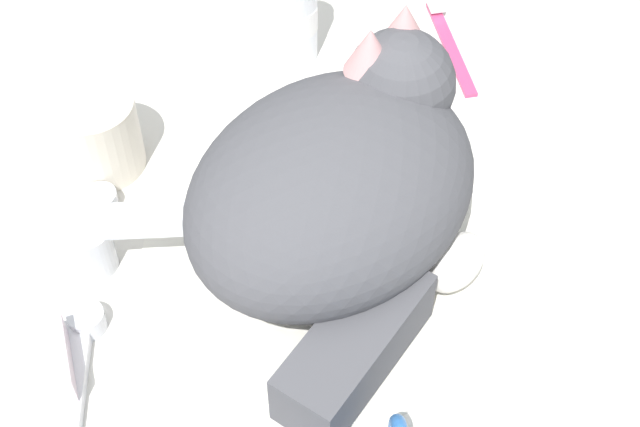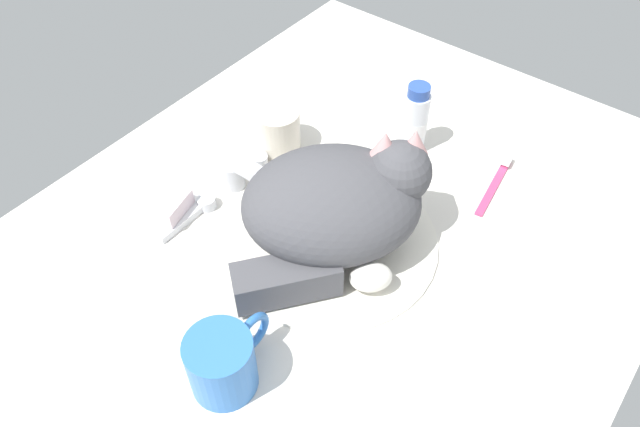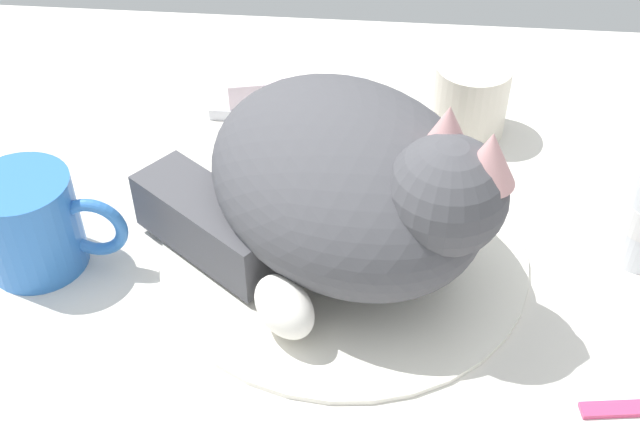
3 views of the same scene
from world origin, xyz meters
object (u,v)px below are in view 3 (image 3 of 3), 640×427
cat (348,186)px  soap_bar (257,84)px  rinse_cup (470,99)px  faucet (356,110)px  coffee_mug (33,224)px

cat → soap_bar: bearing=115.7°
cat → rinse_cup: bearing=61.7°
faucet → cat: bearing=-89.1°
faucet → coffee_mug: coffee_mug is taller
coffee_mug → soap_bar: size_ratio=1.99×
cat → coffee_mug: size_ratio=2.75×
cat → rinse_cup: cat is taller
faucet → soap_bar: size_ratio=2.42×
faucet → cat: (0.30, -18.12, 5.14)cm
coffee_mug → soap_bar: 28.51cm
cat → rinse_cup: (10.70, 19.87, -4.38)cm
faucet → cat: cat is taller
coffee_mug → soap_bar: coffee_mug is taller
cat → faucet: bearing=90.9°
faucet → rinse_cup: 11.16cm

